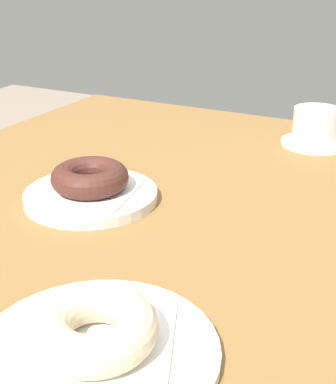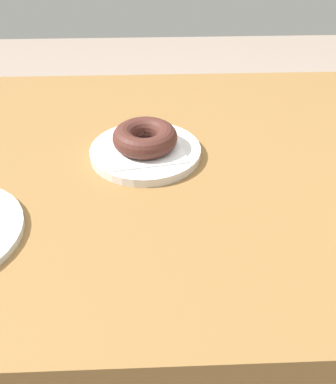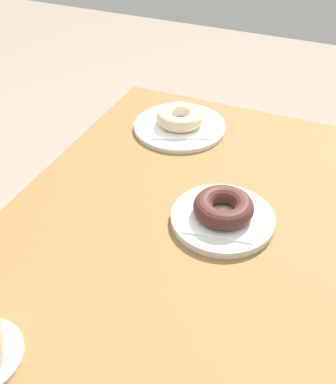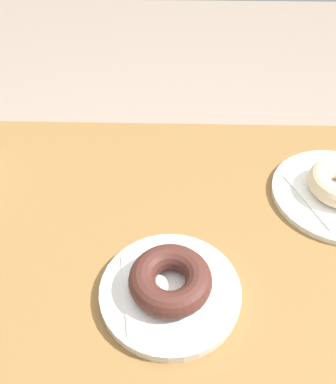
% 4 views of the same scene
% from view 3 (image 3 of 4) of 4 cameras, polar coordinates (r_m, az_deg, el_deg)
% --- Properties ---
extents(table, '(0.99, 0.77, 0.73)m').
position_cam_3_polar(table, '(0.94, 3.95, -10.50)').
color(table, brown).
rests_on(table, ground_plane).
extents(plate_sugar_ring, '(0.22, 0.22, 0.01)m').
position_cam_3_polar(plate_sugar_ring, '(1.15, 1.43, 7.89)').
color(plate_sugar_ring, silver).
rests_on(plate_sugar_ring, table).
extents(napkin_sugar_ring, '(0.18, 0.18, 0.00)m').
position_cam_3_polar(napkin_sugar_ring, '(1.15, 1.43, 8.18)').
color(napkin_sugar_ring, white).
rests_on(napkin_sugar_ring, plate_sugar_ring).
extents(donut_sugar_ring, '(0.11, 0.11, 0.04)m').
position_cam_3_polar(donut_sugar_ring, '(1.14, 1.45, 9.04)').
color(donut_sugar_ring, beige).
rests_on(donut_sugar_ring, napkin_sugar_ring).
extents(plate_chocolate_ring, '(0.19, 0.19, 0.01)m').
position_cam_3_polar(plate_chocolate_ring, '(0.88, 6.58, -3.23)').
color(plate_chocolate_ring, silver).
rests_on(plate_chocolate_ring, table).
extents(napkin_chocolate_ring, '(0.14, 0.14, 0.00)m').
position_cam_3_polar(napkin_chocolate_ring, '(0.88, 6.62, -2.79)').
color(napkin_chocolate_ring, white).
rests_on(napkin_chocolate_ring, plate_chocolate_ring).
extents(donut_chocolate_ring, '(0.11, 0.11, 0.04)m').
position_cam_3_polar(donut_chocolate_ring, '(0.87, 6.71, -1.82)').
color(donut_chocolate_ring, '#48231D').
rests_on(donut_chocolate_ring, napkin_chocolate_ring).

